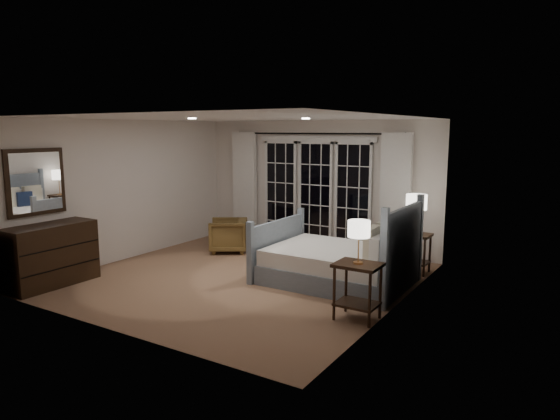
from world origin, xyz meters
The scene contains 20 objects.
floor centered at (0.00, 0.00, 0.00)m, with size 5.00×5.00×0.00m, color #93654F.
ceiling centered at (0.00, 0.00, 2.50)m, with size 5.00×5.00×0.00m, color white.
wall_left centered at (-2.50, 0.00, 1.25)m, with size 0.02×5.00×2.50m, color white.
wall_right centered at (2.50, 0.00, 1.25)m, with size 0.02×5.00×2.50m, color white.
wall_back centered at (0.00, 2.50, 1.25)m, with size 5.00×0.02×2.50m, color white.
wall_front centered at (0.00, -2.50, 1.25)m, with size 5.00×0.02×2.50m, color white.
french_doors centered at (0.00, 2.46, 1.09)m, with size 2.50×0.04×2.20m.
curtain_rod centered at (0.00, 2.40, 2.25)m, with size 0.03×0.03×3.50m, color black.
curtain_left centered at (-1.65, 2.38, 1.15)m, with size 0.55×0.10×2.25m, color white.
curtain_right centered at (1.65, 2.38, 1.15)m, with size 0.55×0.10×2.25m, color white.
downlight_a centered at (0.80, 0.60, 2.49)m, with size 0.12×0.12×0.01m, color white.
downlight_b centered at (-0.60, -0.40, 2.49)m, with size 0.12×0.12×0.01m, color white.
bed centered at (1.42, 0.58, 0.32)m, with size 2.16×1.54×1.25m.
nightstand_left centered at (2.24, -0.66, 0.47)m, with size 0.55×0.44×0.71m.
nightstand_right centered at (2.22, 1.73, 0.43)m, with size 0.50×0.40×0.65m.
lamp_left centered at (2.24, -0.66, 1.13)m, with size 0.27×0.27×0.53m.
lamp_right centered at (2.22, 1.73, 1.17)m, with size 0.33×0.33×0.64m.
armchair centered at (-1.24, 1.26, 0.32)m, with size 0.68×0.70×0.64m, color brown.
dresser centered at (-2.23, -1.80, 0.47)m, with size 0.56×1.31×0.93m.
mirror centered at (-2.47, -1.80, 1.55)m, with size 0.05×0.85×1.00m.
Camera 1 is at (4.54, -6.17, 2.32)m, focal length 32.00 mm.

